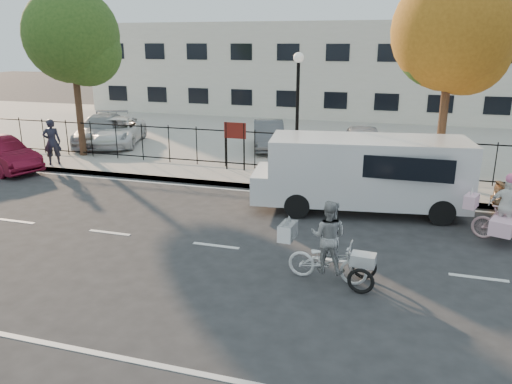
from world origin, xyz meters
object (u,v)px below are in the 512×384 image
(unicorn_bike, at_px, (504,217))
(pedestrian, at_px, (52,142))
(lot_car_b, at_px, (117,131))
(lamppost, at_px, (298,93))
(white_van, at_px, (364,171))
(lot_car_a, at_px, (102,130))
(zebra_trike, at_px, (328,250))
(lot_car_d, at_px, (363,144))
(lot_car_c, at_px, (269,135))

(unicorn_bike, distance_m, pedestrian, 16.11)
(unicorn_bike, height_order, lot_car_b, unicorn_bike)
(lamppost, height_order, white_van, lamppost)
(lamppost, height_order, pedestrian, lamppost)
(lamppost, relative_size, lot_car_a, 0.94)
(zebra_trike, xyz_separation_m, unicorn_bike, (3.85, 3.34, -0.02))
(white_van, distance_m, lot_car_d, 5.74)
(lot_car_b, xyz_separation_m, lot_car_c, (7.09, 1.16, 0.00))
(zebra_trike, distance_m, pedestrian, 13.62)
(lot_car_a, relative_size, lot_car_c, 1.22)
(zebra_trike, bearing_deg, lot_car_b, 51.54)
(zebra_trike, relative_size, lot_car_d, 0.49)
(unicorn_bike, relative_size, lot_car_c, 0.48)
(lamppost, height_order, lot_car_b, lamppost)
(zebra_trike, distance_m, lot_car_c, 12.76)
(zebra_trike, height_order, white_van, white_van)
(zebra_trike, relative_size, pedestrian, 1.14)
(lot_car_a, xyz_separation_m, lot_car_b, (0.82, -0.02, -0.05))
(unicorn_bike, distance_m, lot_car_c, 12.02)
(lot_car_c, height_order, lot_car_d, lot_car_d)
(lot_car_a, distance_m, lot_car_d, 12.22)
(lot_car_b, bearing_deg, lot_car_a, 160.66)
(zebra_trike, bearing_deg, pedestrian, 65.41)
(unicorn_bike, bearing_deg, pedestrian, 97.81)
(lamppost, distance_m, white_van, 4.44)
(lamppost, bearing_deg, lot_car_c, 118.08)
(lamppost, xyz_separation_m, zebra_trike, (2.42, -7.83, -2.43))
(lamppost, bearing_deg, lot_car_b, 162.52)
(white_van, height_order, lot_car_a, white_van)
(pedestrian, distance_m, lot_car_b, 4.21)
(white_van, xyz_separation_m, pedestrian, (-12.18, 1.72, -0.15))
(unicorn_bike, xyz_separation_m, lot_car_c, (-8.43, 8.56, 0.11))
(lot_car_a, bearing_deg, white_van, -43.19)
(lamppost, bearing_deg, pedestrian, -172.32)
(lamppost, distance_m, pedestrian, 9.82)
(lot_car_a, height_order, lot_car_b, lot_car_a)
(pedestrian, height_order, lot_car_c, pedestrian)
(lot_car_a, bearing_deg, lot_car_c, -10.03)
(lot_car_b, xyz_separation_m, lot_car_d, (11.39, -0.21, 0.10))
(unicorn_bike, bearing_deg, lot_car_d, 49.11)
(white_van, bearing_deg, pedestrian, 163.58)
(unicorn_bike, relative_size, pedestrian, 1.00)
(lot_car_b, distance_m, lot_car_c, 7.18)
(pedestrian, height_order, lot_car_b, pedestrian)
(white_van, relative_size, lot_car_a, 1.39)
(lot_car_c, bearing_deg, white_van, -73.13)
(lot_car_c, distance_m, lot_car_d, 4.52)
(lamppost, relative_size, zebra_trike, 2.11)
(zebra_trike, bearing_deg, lot_car_c, 25.25)
(zebra_trike, relative_size, unicorn_bike, 1.14)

